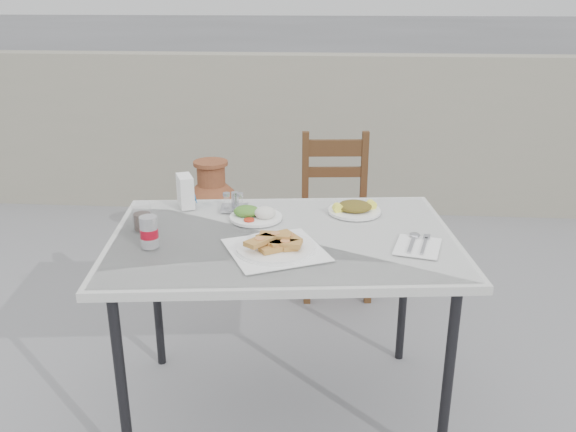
# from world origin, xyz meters

# --- Properties ---
(ground) EXTENTS (80.00, 80.00, 0.00)m
(ground) POSITION_xyz_m (0.00, 0.00, 0.00)
(ground) COLOR slate
(ground) RESTS_ON ground
(cafe_table) EXTENTS (1.39, 1.02, 0.79)m
(cafe_table) POSITION_xyz_m (-0.09, -0.04, 0.73)
(cafe_table) COLOR black
(cafe_table) RESTS_ON ground
(pide_plate) EXTENTS (0.42, 0.42, 0.07)m
(pide_plate) POSITION_xyz_m (-0.11, -0.18, 0.82)
(pide_plate) COLOR white
(pide_plate) RESTS_ON cafe_table
(salad_rice_plate) EXTENTS (0.21, 0.21, 0.05)m
(salad_rice_plate) POSITION_xyz_m (-0.22, 0.12, 0.81)
(salad_rice_plate) COLOR white
(salad_rice_plate) RESTS_ON cafe_table
(salad_chopped_plate) EXTENTS (0.22, 0.22, 0.05)m
(salad_chopped_plate) POSITION_xyz_m (0.18, 0.23, 0.81)
(salad_chopped_plate) COLOR white
(salad_chopped_plate) RESTS_ON cafe_table
(soda_can) EXTENTS (0.06, 0.06, 0.11)m
(soda_can) POSITION_xyz_m (-0.56, -0.19, 0.84)
(soda_can) COLOR silver
(soda_can) RESTS_ON cafe_table
(cola_glass) EXTENTS (0.07, 0.07, 0.11)m
(cola_glass) POSITION_xyz_m (-0.64, -0.02, 0.83)
(cola_glass) COLOR white
(cola_glass) RESTS_ON cafe_table
(napkin_holder) EXTENTS (0.10, 0.13, 0.14)m
(napkin_holder) POSITION_xyz_m (-0.53, 0.25, 0.85)
(napkin_holder) COLOR white
(napkin_holder) RESTS_ON cafe_table
(condiment_caddy) EXTENTS (0.12, 0.10, 0.08)m
(condiment_caddy) POSITION_xyz_m (-0.32, 0.22, 0.81)
(condiment_caddy) COLOR #B7B6BE
(condiment_caddy) RESTS_ON cafe_table
(cutlery_napkin) EXTENTS (0.20, 0.23, 0.01)m
(cutlery_napkin) POSITION_xyz_m (0.40, -0.10, 0.79)
(cutlery_napkin) COLOR white
(cutlery_napkin) RESTS_ON cafe_table
(chair) EXTENTS (0.43, 0.43, 0.90)m
(chair) POSITION_xyz_m (0.11, 1.11, 0.47)
(chair) COLOR #391F0F
(chair) RESTS_ON ground
(terracotta_urn) EXTENTS (0.40, 0.40, 0.69)m
(terracotta_urn) POSITION_xyz_m (-0.64, 1.30, 0.32)
(terracotta_urn) COLOR brown
(terracotta_urn) RESTS_ON ground
(back_wall) EXTENTS (6.00, 0.25, 1.20)m
(back_wall) POSITION_xyz_m (0.00, 2.50, 0.60)
(back_wall) COLOR gray
(back_wall) RESTS_ON ground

